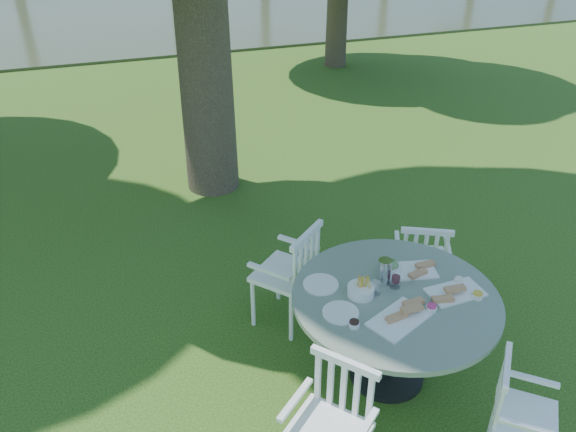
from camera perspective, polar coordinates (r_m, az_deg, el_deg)
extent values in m
plane|color=#1C3E0D|center=(5.06, 0.78, -9.42)|extent=(140.00, 140.00, 0.00)
cylinder|color=black|center=(4.53, 9.95, -15.48)|extent=(0.56, 0.56, 0.04)
cylinder|color=black|center=(4.28, 10.39, -12.01)|extent=(0.12, 0.12, 0.70)
cylinder|color=slate|center=(4.04, 10.87, -8.12)|extent=(1.46, 1.46, 0.04)
cylinder|color=white|center=(5.35, 14.87, -5.33)|extent=(0.03, 0.03, 0.42)
cylinder|color=white|center=(5.31, 10.90, -5.10)|extent=(0.03, 0.03, 0.42)
cylinder|color=white|center=(5.08, 15.22, -7.50)|extent=(0.03, 0.03, 0.42)
cylinder|color=white|center=(5.04, 11.02, -7.28)|extent=(0.03, 0.03, 0.42)
cube|color=white|center=(5.06, 13.30, -4.21)|extent=(0.56, 0.54, 0.04)
cube|color=white|center=(4.80, 13.72, -3.53)|extent=(0.40, 0.23, 0.43)
cylinder|color=white|center=(5.04, -1.00, -6.30)|extent=(0.04, 0.04, 0.46)
cylinder|color=white|center=(4.77, -3.58, -8.83)|extent=(0.04, 0.04, 0.46)
cylinder|color=white|center=(4.90, 2.75, -7.59)|extent=(0.04, 0.04, 0.46)
cylinder|color=white|center=(4.62, 0.32, -10.30)|extent=(0.04, 0.04, 0.46)
cube|color=white|center=(4.67, -0.38, -5.79)|extent=(0.64, 0.63, 0.04)
cube|color=white|center=(4.47, 1.89, -4.33)|extent=(0.39, 0.33, 0.47)
cylinder|color=white|center=(3.90, 2.47, -20.47)|extent=(0.03, 0.03, 0.43)
cube|color=white|center=(3.52, 5.66, -16.92)|extent=(0.31, 0.37, 0.44)
cylinder|color=white|center=(4.25, 24.67, -18.95)|extent=(0.03, 0.03, 0.40)
cylinder|color=white|center=(4.22, 20.22, -18.26)|extent=(0.03, 0.03, 0.40)
cube|color=white|center=(3.96, 22.97, -18.37)|extent=(0.55, 0.55, 0.04)
cube|color=white|center=(3.81, 20.84, -16.06)|extent=(0.30, 0.33, 0.41)
cube|color=white|center=(3.82, 11.20, -10.26)|extent=(0.48, 0.39, 0.02)
cube|color=white|center=(4.14, 16.62, -7.42)|extent=(0.39, 0.23, 0.02)
cube|color=white|center=(4.27, 12.13, -5.46)|extent=(0.44, 0.31, 0.02)
cylinder|color=white|center=(3.82, 5.36, -9.75)|extent=(0.25, 0.25, 0.01)
cylinder|color=white|center=(4.05, 3.35, -6.94)|extent=(0.26, 0.26, 0.01)
cylinder|color=white|center=(3.97, 7.41, -7.53)|extent=(0.19, 0.19, 0.07)
cylinder|color=white|center=(4.24, 10.26, -5.19)|extent=(0.16, 0.16, 0.05)
cylinder|color=silver|center=(4.07, 9.75, -5.61)|extent=(0.10, 0.10, 0.20)
cylinder|color=white|center=(4.05, 10.94, -5.96)|extent=(0.07, 0.07, 0.20)
cylinder|color=white|center=(3.99, 8.81, -7.16)|extent=(0.06, 0.06, 0.10)
cylinder|color=white|center=(3.99, 9.02, -7.25)|extent=(0.06, 0.06, 0.10)
cylinder|color=white|center=(3.94, 14.36, -9.07)|extent=(0.07, 0.07, 0.03)
cylinder|color=white|center=(4.14, 18.68, -7.69)|extent=(0.08, 0.08, 0.03)
cylinder|color=white|center=(4.25, 16.95, -6.34)|extent=(0.07, 0.07, 0.03)
cylinder|color=white|center=(3.73, 6.73, -10.88)|extent=(0.07, 0.07, 0.03)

